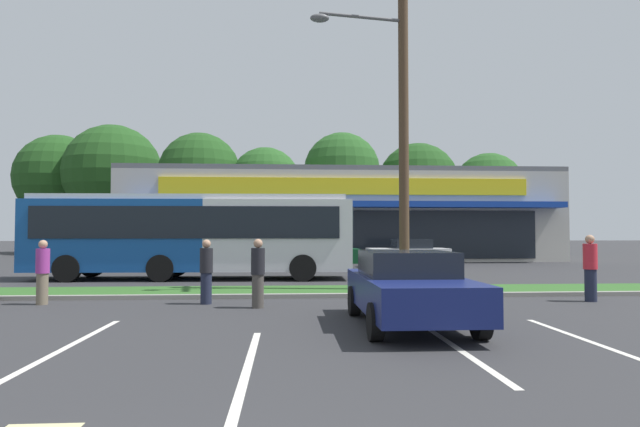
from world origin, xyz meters
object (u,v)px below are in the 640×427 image
car_3 (408,253)px  pedestrian_by_pole (43,272)px  pedestrian_mid (206,272)px  pedestrian_near_bench (590,268)px  pedestrian_far (258,273)px  city_bus (193,234)px  utility_pole (399,91)px  car_1 (409,287)px  car_0 (313,254)px

car_3 → pedestrian_by_pole: size_ratio=2.56×
car_3 → pedestrian_mid: size_ratio=2.54×
pedestrian_by_pole → pedestrian_near_bench: bearing=15.5°
pedestrian_far → car_3: bearing=-46.3°
city_bus → car_3: bearing=34.7°
utility_pole → car_3: bearing=75.9°
car_1 → utility_pole: bearing=169.5°
utility_pole → car_0: size_ratio=2.61×
city_bus → car_3: 12.00m
car_1 → pedestrian_far: 4.04m
car_0 → car_1: bearing=-86.3°
pedestrian_mid → car_0: bearing=144.2°
car_1 → car_3: 17.81m
city_bus → car_3: city_bus is taller
city_bus → pedestrian_far: city_bus is taller
car_1 → car_3: (3.99, 17.36, 0.01)m
car_0 → utility_pole: bearing=-78.9°
utility_pole → pedestrian_far: utility_pole is taller
car_1 → car_3: bearing=167.0°
utility_pole → pedestrian_near_bench: (4.58, -2.17, -5.19)m
car_3 → pedestrian_mid: (-8.39, -13.92, 0.06)m
car_0 → pedestrian_near_bench: (6.65, -12.71, 0.10)m
utility_pole → car_3: (2.97, 11.88, -5.31)m
pedestrian_far → pedestrian_mid: bearing=39.0°
utility_pole → pedestrian_mid: (-5.42, -2.05, -5.25)m
pedestrian_far → pedestrian_by_pole: bearing=59.5°
car_3 → pedestrian_near_bench: 14.14m
car_0 → car_1: 16.05m
car_3 → pedestrian_far: size_ratio=2.51×
car_3 → pedestrian_by_pole: bearing=47.8°
city_bus → car_1: bearing=-59.3°
car_3 → pedestrian_far: 16.31m
car_1 → pedestrian_near_bench: 6.51m
car_1 → pedestrian_by_pole: size_ratio=2.76×
car_0 → pedestrian_far: size_ratio=2.65×
city_bus → pedestrian_mid: bearing=-76.0°
car_1 → pedestrian_near_bench: (5.60, 3.31, 0.13)m
pedestrian_near_bench → pedestrian_far: (-8.66, -0.66, -0.05)m
utility_pole → car_1: (-1.02, -5.48, -5.32)m
city_bus → car_1: city_bus is taller
utility_pole → car_1: bearing=-100.5°
pedestrian_by_pole → city_bus: bearing=87.8°
pedestrian_by_pole → pedestrian_far: size_ratio=0.98×
pedestrian_near_bench → pedestrian_mid: 10.00m
utility_pole → pedestrian_mid: 7.82m
city_bus → pedestrian_far: bearing=-68.5°
car_0 → pedestrian_mid: size_ratio=2.68×
car_3 → pedestrian_by_pole: 18.59m
pedestrian_near_bench → pedestrian_mid: pedestrian_near_bench is taller
pedestrian_near_bench → pedestrian_mid: size_ratio=1.07×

